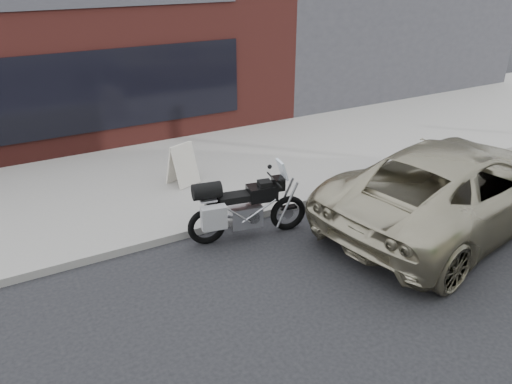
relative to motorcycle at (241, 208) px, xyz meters
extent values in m
plane|color=black|center=(-0.33, -3.53, -0.62)|extent=(120.00, 120.00, 0.00)
cube|color=gray|center=(-0.33, 3.47, -0.55)|extent=(44.00, 6.00, 0.15)
cube|color=#4E1D19|center=(-2.33, 10.47, 1.63)|extent=(14.00, 10.00, 4.50)
cube|color=black|center=(-2.33, 5.44, 1.08)|extent=(10.00, 0.08, 2.00)
cube|color=#2A2A2F|center=(9.67, 10.47, 2.38)|extent=(10.00, 10.00, 6.00)
torus|color=black|center=(-0.62, 0.13, -0.28)|extent=(0.71, 0.24, 0.70)
torus|color=black|center=(0.93, -0.14, -0.28)|extent=(0.71, 0.24, 0.70)
cube|color=#B7B7BC|center=(0.10, 0.01, -0.18)|extent=(0.62, 0.41, 0.40)
cube|color=black|center=(0.41, -0.05, 0.24)|extent=(0.58, 0.42, 0.27)
cube|color=black|center=(-0.11, 0.04, 0.22)|extent=(0.62, 0.39, 0.13)
cube|color=black|center=(-0.47, 0.11, 0.13)|extent=(0.35, 0.28, 0.15)
cube|color=black|center=(0.72, -0.10, 0.38)|extent=(0.23, 0.28, 0.23)
cube|color=silver|center=(0.80, -0.12, 0.64)|extent=(0.20, 0.34, 0.35)
cylinder|color=black|center=(0.65, -0.09, 0.45)|extent=(0.16, 0.73, 0.03)
cube|color=#B7B7BC|center=(-0.59, 0.13, 0.28)|extent=(0.34, 0.36, 0.03)
cube|color=gray|center=(-0.60, -0.15, 0.03)|extent=(0.47, 0.26, 0.42)
cylinder|color=black|center=(-0.59, 0.13, 0.43)|extent=(0.55, 0.38, 0.29)
cylinder|color=#B7B7BC|center=(-0.28, 0.25, -0.25)|extent=(0.59, 0.18, 0.20)
imported|color=#9D967A|center=(3.82, -1.44, 0.18)|extent=(6.20, 3.72, 1.61)
cube|color=beige|center=(-0.11, 2.41, -0.01)|extent=(0.64, 0.46, 0.92)
cube|color=beige|center=(-0.19, 2.64, -0.01)|extent=(0.64, 0.46, 0.92)
camera|label=1|loc=(-3.63, -7.15, 4.16)|focal=35.00mm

